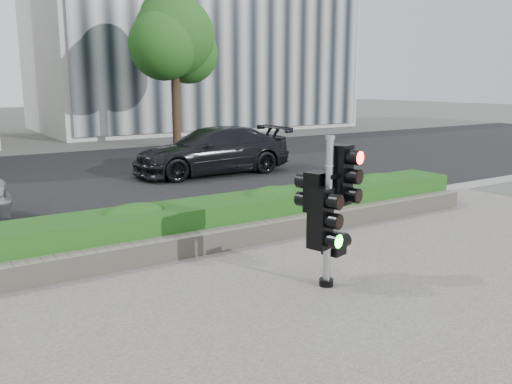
% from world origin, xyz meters
% --- Properties ---
extents(ground, '(120.00, 120.00, 0.00)m').
position_xyz_m(ground, '(0.00, 0.00, 0.00)').
color(ground, '#51514C').
rests_on(ground, ground).
extents(sidewalk, '(16.00, 11.00, 0.03)m').
position_xyz_m(sidewalk, '(0.00, -2.50, 0.01)').
color(sidewalk, '#9E9389').
rests_on(sidewalk, ground).
extents(road, '(60.00, 13.00, 0.02)m').
position_xyz_m(road, '(0.00, 10.00, 0.01)').
color(road, black).
rests_on(road, ground).
extents(curb, '(60.00, 0.25, 0.12)m').
position_xyz_m(curb, '(0.00, 3.15, 0.06)').
color(curb, gray).
rests_on(curb, ground).
extents(stone_wall, '(12.00, 0.32, 0.34)m').
position_xyz_m(stone_wall, '(0.00, 1.90, 0.20)').
color(stone_wall, gray).
rests_on(stone_wall, sidewalk).
extents(hedge, '(12.00, 1.00, 0.68)m').
position_xyz_m(hedge, '(0.00, 2.55, 0.37)').
color(hedge, '#348829').
rests_on(hedge, sidewalk).
extents(building_right, '(18.00, 10.00, 12.00)m').
position_xyz_m(building_right, '(11.00, 25.00, 6.00)').
color(building_right, '#B7B7B2').
rests_on(building_right, ground).
extents(tree_right, '(4.10, 3.58, 6.53)m').
position_xyz_m(tree_right, '(5.48, 15.55, 4.48)').
color(tree_right, black).
rests_on(tree_right, ground).
extents(traffic_signal, '(0.75, 0.63, 2.07)m').
position_xyz_m(traffic_signal, '(0.46, -0.31, 1.17)').
color(traffic_signal, black).
rests_on(traffic_signal, sidewalk).
extents(car_dark, '(4.93, 2.11, 1.42)m').
position_xyz_m(car_dark, '(3.57, 8.76, 0.73)').
color(car_dark, black).
rests_on(car_dark, road).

